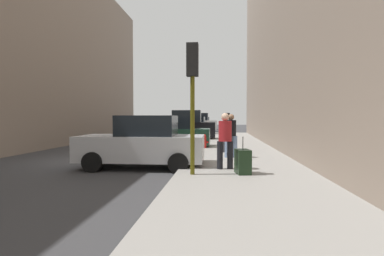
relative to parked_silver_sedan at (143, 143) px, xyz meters
name	(u,v)px	position (x,y,z in m)	size (l,w,h in m)	color
ground_plane	(87,161)	(-2.65, 1.43, -0.85)	(120.00, 120.00, 0.00)	#38383A
sidewalk	(240,161)	(3.35, 1.43, -0.77)	(4.00, 40.00, 0.15)	gray
parked_silver_sedan	(143,143)	(0.00, 0.00, 0.00)	(4.23, 2.11, 1.79)	#B7BABF
parked_dark_green_sedan	(173,133)	(0.00, 6.34, 0.00)	(4.20, 2.06, 1.79)	#193828
parked_black_suv	(185,127)	(0.00, 12.18, 0.18)	(4.65, 2.16, 2.25)	black
parked_blue_sedan	(193,126)	(0.00, 19.21, 0.00)	(4.26, 2.16, 1.79)	navy
parked_white_van	(198,123)	(0.00, 25.84, 0.18)	(4.61, 2.08, 2.25)	silver
parked_red_hatchback	(201,124)	(0.00, 32.35, 0.00)	(4.23, 2.11, 1.79)	#B2191E
fire_hydrant	(204,141)	(1.80, 5.41, -0.35)	(0.42, 0.22, 0.70)	red
traffic_light	(192,80)	(1.85, -1.78, 1.91)	(0.32, 0.32, 3.60)	#514C0F
pedestrian_in_red_jacket	(225,138)	(2.77, -0.80, 0.26)	(0.53, 0.48, 1.71)	black
pedestrian_in_jeans	(231,133)	(3.04, 1.88, 0.26)	(0.52, 0.44, 1.71)	#728CB2
pedestrian_with_beanie	(227,131)	(2.94, 3.55, 0.29)	(0.51, 0.44, 1.78)	#333338
rolling_suitcase	(243,162)	(3.25, -1.55, -0.36)	(0.46, 0.62, 1.04)	black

